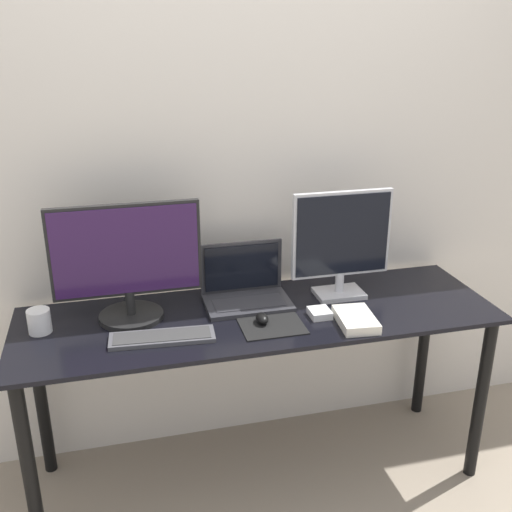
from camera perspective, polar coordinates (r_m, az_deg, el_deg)
wall_back at (r=2.53m, az=-1.67°, el=7.88°), size 7.00×0.05×2.50m
desk at (r=2.42m, az=0.35°, el=-7.99°), size 1.89×0.59×0.77m
monitor_left at (r=2.29m, az=-12.19°, el=-0.60°), size 0.56×0.25×0.46m
monitor_right at (r=2.46m, az=8.15°, el=1.35°), size 0.42×0.14×0.45m
laptop at (r=2.45m, az=-1.03°, el=-3.06°), size 0.34×0.23×0.23m
keyboard at (r=2.20m, az=-8.92°, el=-7.67°), size 0.39×0.14×0.02m
mousepad at (r=2.28m, az=1.49°, el=-6.57°), size 0.24×0.21×0.00m
mouse at (r=2.28m, az=0.59°, el=-5.96°), size 0.05×0.08×0.04m
book at (r=2.31m, az=9.48°, el=-5.99°), size 0.15×0.22×0.04m
mug at (r=2.35m, az=-19.94°, el=-5.85°), size 0.08×0.08×0.09m
power_brick at (r=2.35m, az=6.08°, el=-5.43°), size 0.08×0.09×0.03m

